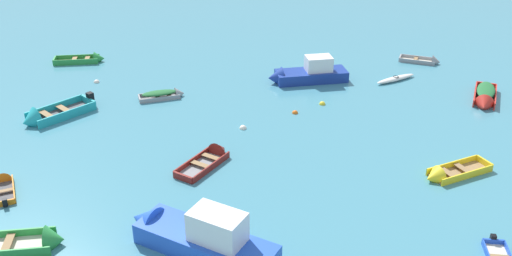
{
  "coord_description": "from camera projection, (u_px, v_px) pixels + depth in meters",
  "views": [
    {
      "loc": [
        1.39,
        -8.97,
        15.8
      ],
      "look_at": [
        0.0,
        21.63,
        0.15
      ],
      "focal_mm": 39.57,
      "sensor_mm": 36.0,
      "label": 1
    }
  ],
  "objects": [
    {
      "name": "mooring_buoy_between_boats_left",
      "position": [
        322.0,
        104.0,
        37.84
      ],
      "size": [
        0.42,
        0.42,
        0.42
      ],
      "primitive_type": "sphere",
      "color": "yellow",
      "rests_on": "ground_plane"
    },
    {
      "name": "rowboat_maroon_outer_right",
      "position": [
        213.0,
        156.0,
        31.31
      ],
      "size": [
        2.96,
        3.92,
        1.21
      ],
      "color": "gray",
      "rests_on": "ground_plane"
    },
    {
      "name": "mooring_buoy_central",
      "position": [
        243.0,
        128.0,
        34.66
      ],
      "size": [
        0.44,
        0.44,
        0.44
      ],
      "primitive_type": "sphere",
      "color": "silver",
      "rests_on": "ground_plane"
    },
    {
      "name": "rowboat_orange_far_right",
      "position": [
        4.0,
        184.0,
        28.83
      ],
      "size": [
        2.04,
        2.9,
        0.86
      ],
      "color": "#4C4C51",
      "rests_on": "ground_plane"
    },
    {
      "name": "rowboat_grey_distant_center",
      "position": [
        429.0,
        61.0,
        44.79
      ],
      "size": [
        3.32,
        1.94,
        1.01
      ],
      "color": "beige",
      "rests_on": "ground_plane"
    },
    {
      "name": "rowboat_turquoise_near_camera",
      "position": [
        46.0,
        117.0,
        35.52
      ],
      "size": [
        4.26,
        4.55,
        1.58
      ],
      "color": "#4C4C51",
      "rests_on": "ground_plane"
    },
    {
      "name": "rowboat_red_back_row_center",
      "position": [
        485.0,
        97.0,
        37.97
      ],
      "size": [
        2.61,
        4.33,
        1.25
      ],
      "color": "#4C4C51",
      "rests_on": "ground_plane"
    },
    {
      "name": "rowboat_green_cluster_outer",
      "position": [
        89.0,
        60.0,
        44.99
      ],
      "size": [
        4.06,
        1.78,
        1.09
      ],
      "color": "#99754C",
      "rests_on": "ground_plane"
    },
    {
      "name": "motor_launch_blue_midfield_left",
      "position": [
        197.0,
        236.0,
        24.06
      ],
      "size": [
        7.14,
        4.74,
        2.56
      ],
      "color": "blue",
      "rests_on": "ground_plane"
    },
    {
      "name": "rowboat_green_back_row_left",
      "position": [
        37.0,
        242.0,
        24.51
      ],
      "size": [
        4.15,
        2.11,
        1.35
      ],
      "color": "beige",
      "rests_on": "ground_plane"
    },
    {
      "name": "rowboat_grey_back_row_right",
      "position": [
        167.0,
        94.0,
        38.72
      ],
      "size": [
        3.27,
        2.01,
        0.93
      ],
      "color": "gray",
      "rests_on": "ground_plane"
    },
    {
      "name": "kayak_white_cluster_inner",
      "position": [
        396.0,
        79.0,
        41.49
      ],
      "size": [
        3.26,
        2.37,
        0.33
      ],
      "color": "white",
      "rests_on": "ground_plane"
    },
    {
      "name": "mooring_buoy_between_boats_right",
      "position": [
        295.0,
        113.0,
        36.62
      ],
      "size": [
        0.39,
        0.39,
        0.39
      ],
      "primitive_type": "sphere",
      "color": "orange",
      "rests_on": "ground_plane"
    },
    {
      "name": "mooring_buoy_near_foreground",
      "position": [
        97.0,
        82.0,
        41.27
      ],
      "size": [
        0.42,
        0.42,
        0.42
      ],
      "primitive_type": "sphere",
      "color": "silver",
      "rests_on": "ground_plane"
    },
    {
      "name": "motor_launch_deep_blue_near_left",
      "position": [
        306.0,
        74.0,
        41.22
      ],
      "size": [
        6.05,
        2.93,
        2.19
      ],
      "color": "navy",
      "rests_on": "ground_plane"
    },
    {
      "name": "rowboat_yellow_center",
      "position": [
        444.0,
        175.0,
        29.52
      ],
      "size": [
        4.08,
        2.89,
        1.12
      ],
      "color": "#99754C",
      "rests_on": "ground_plane"
    }
  ]
}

